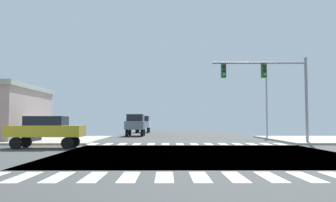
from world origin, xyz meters
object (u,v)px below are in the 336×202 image
object	(u,v)px
street_lamp	(264,92)
suv_farside_1	(143,123)
traffic_signal_mast	(269,80)
sedan_middle_3	(46,129)
suv_trailing_3	(136,123)

from	to	relation	value
street_lamp	suv_farside_1	bearing A→B (deg)	130.97
traffic_signal_mast	sedan_middle_3	size ratio (longest dim) A/B	1.57
suv_trailing_3	sedan_middle_3	bearing A→B (deg)	77.69
sedan_middle_3	suv_farside_1	bearing A→B (deg)	172.63
street_lamp	sedan_middle_3	world-z (taller)	street_lamp
street_lamp	suv_farside_1	distance (m)	20.20
suv_farside_1	sedan_middle_3	distance (m)	29.48
suv_trailing_3	street_lamp	bearing A→B (deg)	166.44
traffic_signal_mast	suv_farside_1	world-z (taller)	traffic_signal_mast
suv_trailing_3	traffic_signal_mast	bearing A→B (deg)	128.23
suv_farside_1	sedan_middle_3	xyz separation A→B (m)	(-3.78, -29.24, -0.28)
traffic_signal_mast	suv_trailing_3	size ratio (longest dim) A/B	1.47
suv_farside_1	suv_trailing_3	bearing A→B (deg)	90.00
traffic_signal_mast	sedan_middle_3	world-z (taller)	traffic_signal_mast
sedan_middle_3	traffic_signal_mast	bearing A→B (deg)	105.26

